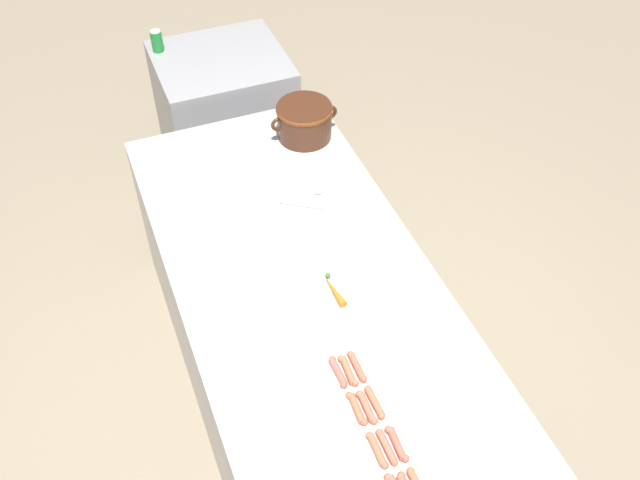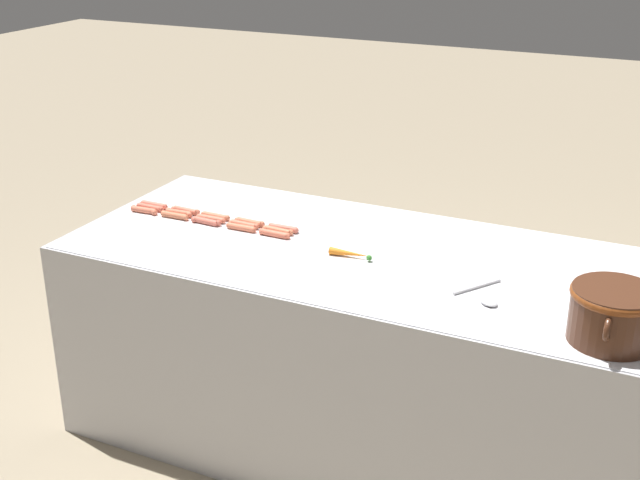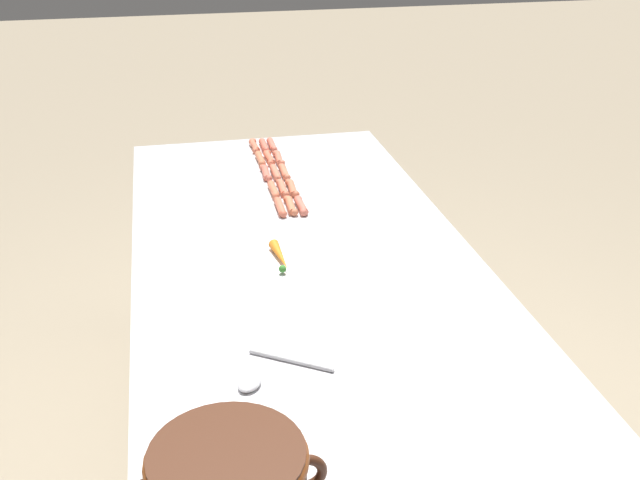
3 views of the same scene
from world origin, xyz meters
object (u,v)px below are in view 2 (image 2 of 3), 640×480
at_px(hot_dog_1, 186,210).
at_px(hot_dog_11, 174,215).
at_px(hot_dog_6, 179,213).
at_px(hot_dog_14, 274,234).
at_px(hot_dog_5, 150,207).
at_px(hot_dog_12, 206,221).
at_px(carrot, 351,254).
at_px(bean_pot, 613,312).
at_px(hot_dog_10, 144,210).
at_px(hot_dog_13, 241,228).
at_px(hot_dog_2, 215,216).
at_px(hot_dog_8, 244,225).
at_px(serving_spoon, 485,297).
at_px(hot_dog_0, 154,205).
at_px(hot_dog_3, 249,222).
at_px(hot_dog_7, 211,219).
at_px(hot_dog_9, 278,231).
at_px(hot_dog_4, 283,228).

relative_size(hot_dog_1, hot_dog_11, 1.00).
relative_size(hot_dog_6, hot_dog_14, 1.00).
bearing_deg(hot_dog_5, hot_dog_11, 76.42).
distance_m(hot_dog_12, carrot, 0.72).
bearing_deg(hot_dog_12, bean_pot, 79.57).
bearing_deg(hot_dog_10, hot_dog_13, 90.33).
distance_m(hot_dog_2, hot_dog_13, 0.19).
distance_m(hot_dog_8, hot_dog_11, 0.33).
distance_m(serving_spoon, carrot, 0.59).
xyz_separation_m(hot_dog_0, hot_dog_5, (0.03, 0.00, 0.00)).
bearing_deg(hot_dog_11, hot_dog_3, 101.68).
relative_size(hot_dog_8, carrot, 0.80).
bearing_deg(hot_dog_1, hot_dog_6, -15.69).
distance_m(hot_dog_1, hot_dog_5, 0.17).
bearing_deg(hot_dog_0, hot_dog_8, 85.69).
bearing_deg(hot_dog_0, hot_dog_6, 77.38).
bearing_deg(carrot, hot_dog_14, -99.29).
relative_size(hot_dog_8, bean_pot, 0.41).
xyz_separation_m(hot_dog_14, bean_pot, (0.32, 1.39, 0.09)).
height_order(hot_dog_0, hot_dog_13, same).
height_order(hot_dog_13, serving_spoon, hot_dog_13).
height_order(hot_dog_7, carrot, carrot).
bearing_deg(hot_dog_9, hot_dog_6, -90.04).
bearing_deg(carrot, hot_dog_8, -100.23).
distance_m(bean_pot, carrot, 1.05).
distance_m(hot_dog_6, hot_dog_13, 0.34).
distance_m(bean_pot, serving_spoon, 0.47).
xyz_separation_m(hot_dog_3, hot_dog_7, (0.04, -0.17, 0.00)).
height_order(hot_dog_3, hot_dog_5, same).
xyz_separation_m(hot_dog_7, hot_dog_11, (0.04, -0.17, 0.00)).
relative_size(hot_dog_1, hot_dog_2, 1.00).
xyz_separation_m(hot_dog_7, carrot, (0.10, 0.71, 0.00)).
distance_m(hot_dog_10, hot_dog_13, 0.50).
bearing_deg(hot_dog_12, hot_dog_4, 102.24).
distance_m(hot_dog_11, serving_spoon, 1.47).
bearing_deg(hot_dog_7, hot_dog_5, -90.57).
bearing_deg(hot_dog_0, hot_dog_12, 77.19).
xyz_separation_m(hot_dog_1, bean_pot, (0.39, 1.89, 0.09)).
bearing_deg(hot_dog_5, hot_dog_12, 83.00).
bearing_deg(serving_spoon, bean_pot, 74.40).
xyz_separation_m(hot_dog_8, hot_dog_11, (0.04, -0.33, 0.00)).
xyz_separation_m(hot_dog_2, bean_pot, (0.39, 1.73, 0.09)).
bearing_deg(hot_dog_14, hot_dog_11, -90.13).
height_order(hot_dog_3, hot_dog_11, same).
xyz_separation_m(hot_dog_1, hot_dog_8, (0.04, 0.32, 0.00)).
height_order(hot_dog_2, hot_dog_11, same).
bearing_deg(hot_dog_11, hot_dog_13, 90.12).
relative_size(hot_dog_2, carrot, 0.80).
relative_size(hot_dog_2, serving_spoon, 0.59).
height_order(hot_dog_8, bean_pot, bean_pot).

